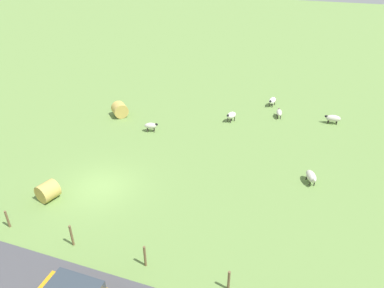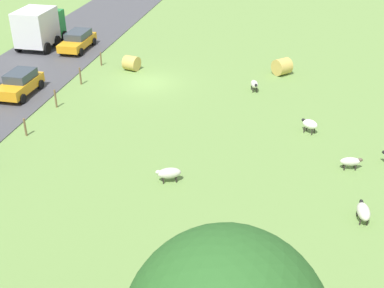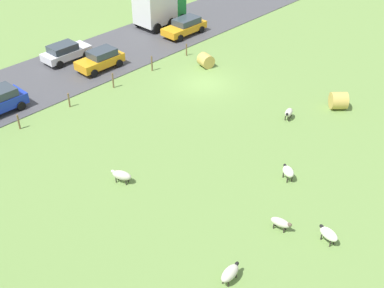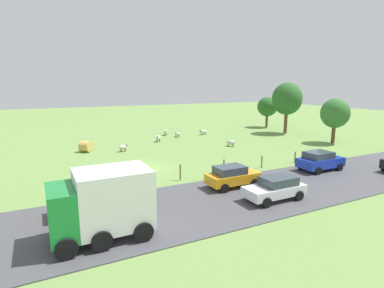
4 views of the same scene
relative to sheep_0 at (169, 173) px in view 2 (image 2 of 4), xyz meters
The scene contains 16 objects.
ground_plane 13.22m from the sheep_0, 69.01° to the right, with size 160.00×160.00×0.00m, color #6B8E47.
road_strip 18.99m from the sheep_0, 40.50° to the right, with size 8.00×80.00×0.06m, color #47474C.
sheep_0 is the anchor object (origin of this frame).
sheep_2 9.43m from the sheep_0, 160.82° to the right, with size 1.19×0.64×0.68m.
sheep_3 12.76m from the sheep_0, 103.51° to the right, with size 0.75×1.12×0.76m.
sheep_4 9.61m from the sheep_0, 135.00° to the right, with size 1.08×0.92×0.85m.
sheep_5 9.26m from the sheep_0, behind, with size 0.68×1.32×0.76m.
hay_bale_0 16.08m from the sheep_0, 65.33° to the right, with size 1.12×1.12×1.07m, color tan.
hay_bale_1 16.78m from the sheep_0, 106.22° to the right, with size 1.23×1.23×1.14m, color tan.
fence_post_0 17.78m from the sheep_0, 58.11° to the right, with size 0.12×0.12×1.07m, color brown.
fence_post_1 14.51m from the sheep_0, 49.66° to the right, with size 0.12×0.12×1.28m, color brown.
fence_post_2 11.73m from the sheep_0, 36.80° to the right, with size 0.12×0.12×1.23m, color brown.
fence_post_3 9.86m from the sheep_0, 17.68° to the right, with size 0.12×0.12×1.11m, color brown.
truck_0 24.35m from the sheep_0, 48.59° to the right, with size 2.89×4.70×3.35m.
car_4 22.30m from the sheep_0, 55.23° to the right, with size 2.00×4.40×1.51m.
car_5 15.17m from the sheep_0, 33.59° to the right, with size 1.92×3.92×1.57m.
Camera 2 is at (-10.21, 32.57, 13.79)m, focal length 46.74 mm.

